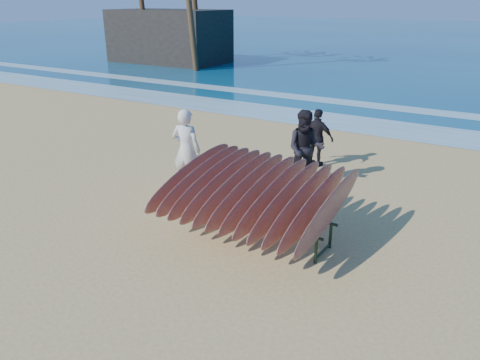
{
  "coord_description": "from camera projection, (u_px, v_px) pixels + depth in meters",
  "views": [
    {
      "loc": [
        4.54,
        -6.74,
        4.4
      ],
      "look_at": [
        0.0,
        0.8,
        0.95
      ],
      "focal_mm": 35.0,
      "sensor_mm": 36.0,
      "label": 1
    }
  ],
  "objects": [
    {
      "name": "ground",
      "position": [
        219.0,
        238.0,
        9.16
      ],
      "size": [
        120.0,
        120.0,
        0.0
      ],
      "primitive_type": "plane",
      "color": "tan",
      "rests_on": "ground"
    },
    {
      "name": "person_white",
      "position": [
        186.0,
        150.0,
        11.17
      ],
      "size": [
        0.8,
        0.6,
        1.99
      ],
      "primitive_type": "imported",
      "rotation": [
        0.0,
        0.0,
        3.32
      ],
      "color": "silver",
      "rests_on": "ground"
    },
    {
      "name": "person_dark_b",
      "position": [
        317.0,
        138.0,
        12.8
      ],
      "size": [
        0.96,
        0.45,
        1.6
      ],
      "primitive_type": "imported",
      "rotation": [
        0.0,
        0.0,
        3.08
      ],
      "color": "black",
      "rests_on": "ground"
    },
    {
      "name": "person_dark_a",
      "position": [
        305.0,
        149.0,
        11.38
      ],
      "size": [
        1.13,
        1.01,
        1.91
      ],
      "primitive_type": "imported",
      "rotation": [
        0.0,
        0.0,
        0.38
      ],
      "color": "black",
      "rests_on": "ground"
    },
    {
      "name": "building",
      "position": [
        169.0,
        36.0,
        33.42
      ],
      "size": [
        8.11,
        4.5,
        3.6
      ],
      "primitive_type": "cube",
      "color": "#2D2823",
      "rests_on": "ground"
    },
    {
      "name": "foam_near",
      "position": [
        369.0,
        126.0,
        17.14
      ],
      "size": [
        160.0,
        160.0,
        0.0
      ],
      "primitive_type": "plane",
      "color": "white",
      "rests_on": "ground"
    },
    {
      "name": "surfboard_rack",
      "position": [
        254.0,
        192.0,
        8.96
      ],
      "size": [
        3.27,
        3.03,
        1.51
      ],
      "rotation": [
        0.0,
        0.0,
        -0.03
      ],
      "color": "black",
      "rests_on": "ground"
    },
    {
      "name": "foam_far",
      "position": [
        393.0,
        108.0,
        19.93
      ],
      "size": [
        160.0,
        160.0,
        0.0
      ],
      "primitive_type": "plane",
      "color": "white",
      "rests_on": "ground"
    }
  ]
}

